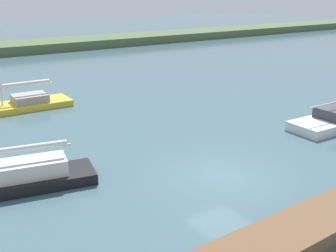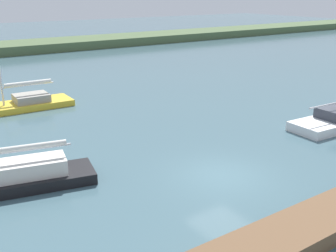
# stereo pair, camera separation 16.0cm
# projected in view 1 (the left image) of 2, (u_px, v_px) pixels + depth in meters

# --- Properties ---
(ground_plane) EXTENTS (200.00, 200.00, 0.00)m
(ground_plane) POSITION_uv_depth(u_px,v_px,m) (223.00, 175.00, 18.41)
(ground_plane) COLOR #42606B
(dock_pier) EXTENTS (27.91, 1.91, 0.61)m
(dock_pier) POSITION_uv_depth(u_px,v_px,m) (324.00, 220.00, 14.25)
(dock_pier) COLOR brown
(dock_pier) RESTS_ON ground_plane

